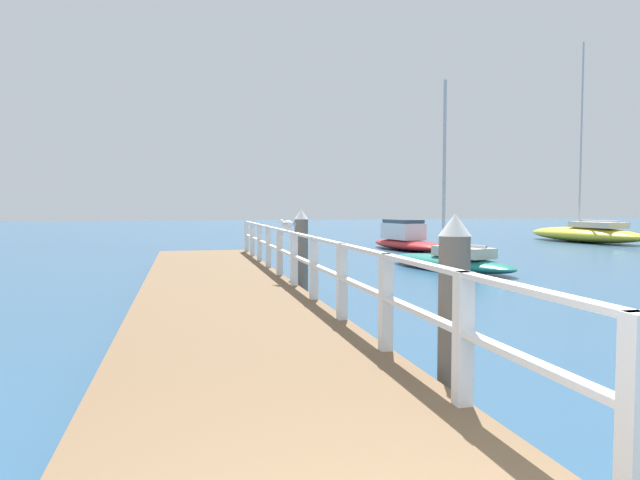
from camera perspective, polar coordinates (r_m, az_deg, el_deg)
pier_deck at (r=10.71m, az=-9.56°, el=-5.78°), size 2.82×18.32×0.45m
pier_railing at (r=10.78m, az=-2.54°, el=-1.20°), size 0.12×16.84×0.98m
dock_piling_near at (r=5.44m, az=12.87°, el=-7.14°), size 0.29×0.29×1.84m
dock_piling_far at (r=12.05m, az=-1.83°, el=-1.36°), size 0.29×0.29×1.84m
seagull_foreground at (r=11.42m, az=-3.20°, el=1.59°), size 0.29×0.43×0.21m
boat_3 at (r=34.31m, az=24.38°, el=0.60°), size 3.18×7.96×10.63m
boat_4 at (r=25.95m, az=8.46°, el=0.01°), size 2.49×5.72×1.32m
boat_5 at (r=18.02m, az=12.57°, el=-1.91°), size 2.80×5.47×5.70m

